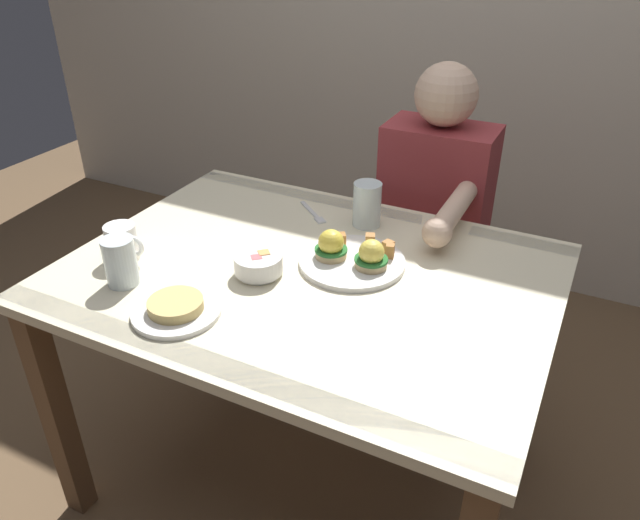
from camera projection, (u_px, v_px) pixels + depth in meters
The scene contains 10 objects.
ground_plane at pixel (310, 472), 1.89m from camera, with size 6.00×6.00×0.00m, color brown.
dining_table at pixel (308, 305), 1.57m from camera, with size 1.20×0.90×0.74m.
eggs_benedict_plate at pixel (352, 256), 1.53m from camera, with size 0.27×0.27×0.09m.
fruit_bowl at pixel (259, 264), 1.48m from camera, with size 0.12×0.12×0.06m.
coffee_mug at pixel (122, 242), 1.54m from camera, with size 0.11×0.08×0.09m.
fork at pixel (314, 214), 1.79m from camera, with size 0.13×0.11×0.00m.
water_glass_near at pixel (367, 207), 1.70m from camera, with size 0.08×0.08×0.13m.
water_glass_far at pixel (121, 264), 1.44m from camera, with size 0.08×0.08×0.12m.
side_plate at pixel (176, 309), 1.35m from camera, with size 0.20×0.20×0.04m.
diner_person at pixel (432, 218), 1.97m from camera, with size 0.34×0.54×1.14m.
Camera 1 is at (0.61, -1.14, 1.53)m, focal length 33.97 mm.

